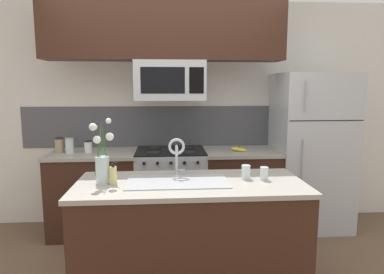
{
  "coord_description": "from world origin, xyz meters",
  "views": [
    {
      "loc": [
        -0.04,
        -2.83,
        1.62
      ],
      "look_at": [
        0.19,
        0.27,
        1.16
      ],
      "focal_mm": 32.0,
      "sensor_mm": 36.0,
      "label": 1
    }
  ],
  "objects_px": {
    "refrigerator": "(310,151)",
    "storage_jar_tall": "(59,145)",
    "sink_faucet": "(177,151)",
    "spare_glass": "(264,173)",
    "dish_soap_bottle": "(113,175)",
    "storage_jar_medium": "(70,145)",
    "microwave": "(170,81)",
    "banana_bunch": "(239,149)",
    "stove_range": "(171,190)",
    "flower_vase": "(102,163)",
    "storage_jar_short": "(88,147)",
    "drinking_glass": "(246,172)"
  },
  "relations": [
    {
      "from": "stove_range",
      "to": "banana_bunch",
      "type": "relative_size",
      "value": 4.88
    },
    {
      "from": "sink_faucet",
      "to": "spare_glass",
      "type": "relative_size",
      "value": 3.06
    },
    {
      "from": "sink_faucet",
      "to": "drinking_glass",
      "type": "relative_size",
      "value": 2.84
    },
    {
      "from": "storage_jar_medium",
      "to": "spare_glass",
      "type": "distance_m",
      "value": 2.17
    },
    {
      "from": "microwave",
      "to": "banana_bunch",
      "type": "distance_m",
      "value": 1.07
    },
    {
      "from": "flower_vase",
      "to": "storage_jar_short",
      "type": "bearing_deg",
      "value": 107.01
    },
    {
      "from": "banana_bunch",
      "to": "refrigerator",
      "type": "bearing_deg",
      "value": 5.39
    },
    {
      "from": "storage_jar_tall",
      "to": "banana_bunch",
      "type": "distance_m",
      "value": 1.96
    },
    {
      "from": "sink_faucet",
      "to": "dish_soap_bottle",
      "type": "distance_m",
      "value": 0.53
    },
    {
      "from": "stove_range",
      "to": "banana_bunch",
      "type": "xyz_separation_m",
      "value": [
        0.76,
        -0.06,
        0.47
      ]
    },
    {
      "from": "storage_jar_tall",
      "to": "spare_glass",
      "type": "distance_m",
      "value": 2.28
    },
    {
      "from": "refrigerator",
      "to": "storage_jar_tall",
      "type": "relative_size",
      "value": 10.72
    },
    {
      "from": "storage_jar_tall",
      "to": "drinking_glass",
      "type": "height_order",
      "value": "storage_jar_tall"
    },
    {
      "from": "storage_jar_short",
      "to": "dish_soap_bottle",
      "type": "distance_m",
      "value": 1.34
    },
    {
      "from": "spare_glass",
      "to": "dish_soap_bottle",
      "type": "bearing_deg",
      "value": -178.55
    },
    {
      "from": "microwave",
      "to": "storage_jar_tall",
      "type": "height_order",
      "value": "microwave"
    },
    {
      "from": "dish_soap_bottle",
      "to": "spare_glass",
      "type": "xyz_separation_m",
      "value": [
        1.14,
        0.03,
        -0.02
      ]
    },
    {
      "from": "drinking_glass",
      "to": "stove_range",
      "type": "bearing_deg",
      "value": 115.52
    },
    {
      "from": "spare_glass",
      "to": "flower_vase",
      "type": "xyz_separation_m",
      "value": [
        -1.22,
        -0.0,
        0.1
      ]
    },
    {
      "from": "storage_jar_tall",
      "to": "spare_glass",
      "type": "relative_size",
      "value": 1.65
    },
    {
      "from": "refrigerator",
      "to": "flower_vase",
      "type": "height_order",
      "value": "refrigerator"
    },
    {
      "from": "sink_faucet",
      "to": "spare_glass",
      "type": "distance_m",
      "value": 0.7
    },
    {
      "from": "microwave",
      "to": "banana_bunch",
      "type": "xyz_separation_m",
      "value": [
        0.76,
        -0.04,
        -0.75
      ]
    },
    {
      "from": "microwave",
      "to": "storage_jar_medium",
      "type": "bearing_deg",
      "value": 179.42
    },
    {
      "from": "refrigerator",
      "to": "flower_vase",
      "type": "xyz_separation_m",
      "value": [
        -2.12,
        -1.25,
        0.18
      ]
    },
    {
      "from": "stove_range",
      "to": "drinking_glass",
      "type": "bearing_deg",
      "value": -64.48
    },
    {
      "from": "storage_jar_medium",
      "to": "banana_bunch",
      "type": "xyz_separation_m",
      "value": [
        1.85,
        -0.05,
        -0.06
      ]
    },
    {
      "from": "storage_jar_tall",
      "to": "banana_bunch",
      "type": "relative_size",
      "value": 0.87
    },
    {
      "from": "storage_jar_short",
      "to": "spare_glass",
      "type": "height_order",
      "value": "storage_jar_short"
    },
    {
      "from": "banana_bunch",
      "to": "flower_vase",
      "type": "distance_m",
      "value": 1.74
    },
    {
      "from": "storage_jar_medium",
      "to": "storage_jar_short",
      "type": "distance_m",
      "value": 0.2
    },
    {
      "from": "stove_range",
      "to": "spare_glass",
      "type": "distance_m",
      "value": 1.5
    },
    {
      "from": "stove_range",
      "to": "spare_glass",
      "type": "bearing_deg",
      "value": -60.34
    },
    {
      "from": "storage_jar_tall",
      "to": "dish_soap_bottle",
      "type": "bearing_deg",
      "value": -58.98
    },
    {
      "from": "microwave",
      "to": "flower_vase",
      "type": "distance_m",
      "value": 1.46
    },
    {
      "from": "stove_range",
      "to": "flower_vase",
      "type": "xyz_separation_m",
      "value": [
        -0.52,
        -1.23,
        0.6
      ]
    },
    {
      "from": "dish_soap_bottle",
      "to": "drinking_glass",
      "type": "distance_m",
      "value": 1.01
    },
    {
      "from": "banana_bunch",
      "to": "drinking_glass",
      "type": "height_order",
      "value": "drinking_glass"
    },
    {
      "from": "refrigerator",
      "to": "spare_glass",
      "type": "relative_size",
      "value": 17.67
    },
    {
      "from": "stove_range",
      "to": "storage_jar_tall",
      "type": "height_order",
      "value": "storage_jar_tall"
    },
    {
      "from": "sink_faucet",
      "to": "storage_jar_medium",
      "type": "bearing_deg",
      "value": 137.1
    },
    {
      "from": "storage_jar_medium",
      "to": "spare_glass",
      "type": "relative_size",
      "value": 1.61
    },
    {
      "from": "drinking_glass",
      "to": "flower_vase",
      "type": "bearing_deg",
      "value": -177.7
    },
    {
      "from": "storage_jar_short",
      "to": "drinking_glass",
      "type": "height_order",
      "value": "storage_jar_short"
    },
    {
      "from": "stove_range",
      "to": "storage_jar_tall",
      "type": "relative_size",
      "value": 5.64
    },
    {
      "from": "storage_jar_medium",
      "to": "flower_vase",
      "type": "relative_size",
      "value": 0.34
    },
    {
      "from": "flower_vase",
      "to": "spare_glass",
      "type": "bearing_deg",
      "value": 0.16
    },
    {
      "from": "stove_range",
      "to": "flower_vase",
      "type": "distance_m",
      "value": 1.47
    },
    {
      "from": "storage_jar_medium",
      "to": "microwave",
      "type": "bearing_deg",
      "value": -0.58
    },
    {
      "from": "refrigerator",
      "to": "banana_bunch",
      "type": "height_order",
      "value": "refrigerator"
    }
  ]
}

